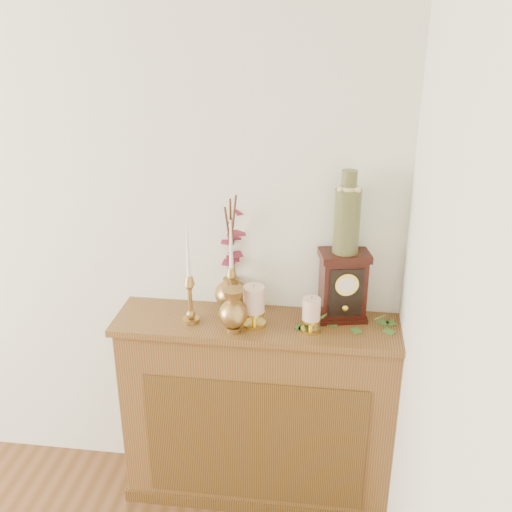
# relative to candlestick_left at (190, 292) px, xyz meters

# --- Properties ---
(console_shelf) EXTENTS (1.24, 0.34, 0.93)m
(console_shelf) POSITION_rel_candlestick_left_xyz_m (0.28, 0.04, -0.64)
(console_shelf) COLOR brown
(console_shelf) RESTS_ON ground
(candlestick_left) EXTENTS (0.07, 0.07, 0.43)m
(candlestick_left) POSITION_rel_candlestick_left_xyz_m (0.00, 0.00, 0.00)
(candlestick_left) COLOR #A08740
(candlestick_left) RESTS_ON console_shelf
(candlestick_center) EXTENTS (0.07, 0.07, 0.42)m
(candlestick_center) POSITION_rel_candlestick_left_xyz_m (0.16, 0.12, -0.00)
(candlestick_center) COLOR #A08740
(candlestick_center) RESTS_ON console_shelf
(bud_vase) EXTENTS (0.12, 0.12, 0.19)m
(bud_vase) POSITION_rel_candlestick_left_xyz_m (0.19, -0.06, -0.05)
(bud_vase) COLOR #A08740
(bud_vase) RESTS_ON console_shelf
(ginger_jar) EXTENTS (0.22, 0.23, 0.54)m
(ginger_jar) POSITION_rel_candlestick_left_xyz_m (0.15, 0.19, 0.10)
(ginger_jar) COLOR #A08740
(ginger_jar) RESTS_ON console_shelf
(pillar_candle_left) EXTENTS (0.10, 0.10, 0.19)m
(pillar_candle_left) POSITION_rel_candlestick_left_xyz_m (0.27, 0.00, -0.04)
(pillar_candle_left) COLOR #DCBD4D
(pillar_candle_left) RESTS_ON console_shelf
(pillar_candle_right) EXTENTS (0.08, 0.08, 0.16)m
(pillar_candle_right) POSITION_rel_candlestick_left_xyz_m (0.51, -0.01, -0.06)
(pillar_candle_right) COLOR #DCBD4D
(pillar_candle_right) RESTS_ON console_shelf
(ivy_garland) EXTENTS (0.32, 0.17, 0.07)m
(ivy_garland) POSITION_rel_candlestick_left_xyz_m (0.63, 0.03, -0.13)
(ivy_garland) COLOR #396426
(ivy_garland) RESTS_ON console_shelf
(mantel_clock) EXTENTS (0.23, 0.18, 0.31)m
(mantel_clock) POSITION_rel_candlestick_left_xyz_m (0.63, 0.12, 0.01)
(mantel_clock) COLOR black
(mantel_clock) RESTS_ON console_shelf
(ceramic_vase) EXTENTS (0.11, 0.11, 0.34)m
(ceramic_vase) POSITION_rel_candlestick_left_xyz_m (0.63, 0.12, 0.32)
(ceramic_vase) COLOR #172E21
(ceramic_vase) RESTS_ON mantel_clock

